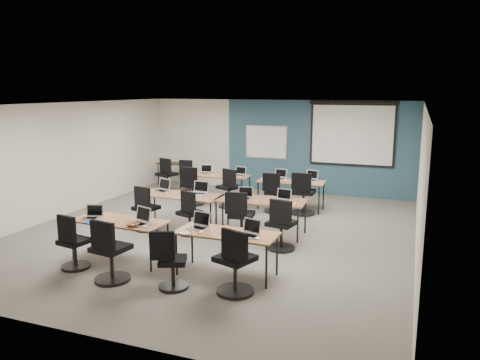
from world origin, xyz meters
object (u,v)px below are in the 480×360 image
at_px(training_table_mid_right, 261,202).
at_px(task_chair_5, 189,217).
at_px(laptop_10, 280,176).
at_px(utility_table, 172,166).
at_px(task_chair_10, 274,196).
at_px(training_table_mid_left, 181,196).
at_px(projector_screen, 352,130).
at_px(laptop_5, 199,191).
at_px(task_chair_4, 145,212).
at_px(laptop_4, 163,188).
at_px(task_chair_8, 192,189).
at_px(laptop_3, 250,232).
at_px(task_chair_9, 229,191).
at_px(task_chair_2, 170,265).
at_px(whiteboard, 266,142).
at_px(laptop_2, 199,224).
at_px(laptop_6, 244,196).
at_px(training_table_front_left, 119,223).
at_px(training_table_back_left, 218,176).
at_px(laptop_1, 140,220).
at_px(task_chair_3, 235,267).
at_px(spare_chair_b, 167,178).
at_px(laptop_11, 311,178).
at_px(task_chair_11, 303,197).
at_px(spare_chair_a, 189,179).
at_px(laptop_7, 283,198).
at_px(training_table_back_right, 291,183).
at_px(laptop_8, 205,171).
at_px(task_chair_1, 110,256).
at_px(laptop_0, 92,215).
at_px(training_table_front_right, 227,235).
at_px(task_chair_0, 73,246).
at_px(task_chair_6, 240,220).
at_px(task_chair_7, 281,229).

xyz_separation_m(training_table_mid_right, task_chair_5, (-1.35, -0.65, -0.29)).
bearing_deg(laptop_10, utility_table, 167.10).
bearing_deg(task_chair_10, training_table_mid_left, -138.10).
relative_size(projector_screen, laptop_5, 6.79).
bearing_deg(task_chair_4, laptop_4, 101.26).
bearing_deg(task_chair_8, projector_screen, 34.70).
relative_size(laptop_3, task_chair_9, 0.32).
bearing_deg(task_chair_10, task_chair_2, -100.27).
bearing_deg(task_chair_10, whiteboard, 103.74).
height_order(laptop_2, laptop_6, laptop_2).
distance_m(training_table_front_left, laptop_6, 2.79).
xyz_separation_m(training_table_back_left, laptop_1, (0.60, -4.75, 0.11)).
relative_size(task_chair_3, task_chair_10, 1.03).
distance_m(task_chair_9, spare_chair_b, 2.59).
distance_m(laptop_11, task_chair_11, 0.79).
relative_size(laptop_1, laptop_11, 1.10).
relative_size(training_table_mid_left, spare_chair_a, 1.89).
distance_m(laptop_4, laptop_7, 2.83).
bearing_deg(task_chair_2, laptop_1, 120.08).
relative_size(training_table_back_right, task_chair_2, 1.77).
xyz_separation_m(whiteboard, task_chair_2, (0.81, -7.34, -1.06)).
relative_size(training_table_back_right, spare_chair_a, 1.72).
relative_size(laptop_6, laptop_8, 1.03).
height_order(training_table_mid_right, laptop_5, laptop_5).
bearing_deg(projector_screen, task_chair_1, -110.08).
distance_m(laptop_6, laptop_7, 0.83).
distance_m(laptop_0, laptop_1, 0.99).
bearing_deg(task_chair_9, training_table_back_left, 159.65).
bearing_deg(laptop_6, task_chair_1, -117.78).
xyz_separation_m(laptop_6, utility_table, (-3.75, 3.64, -0.14)).
bearing_deg(laptop_11, laptop_2, -82.80).
distance_m(training_table_front_right, utility_table, 7.36).
bearing_deg(laptop_8, laptop_1, -91.06).
height_order(task_chair_8, laptop_10, task_chair_8).
bearing_deg(laptop_11, task_chair_2, -81.87).
bearing_deg(task_chair_4, laptop_6, 31.03).
height_order(training_table_back_right, laptop_4, laptop_4).
bearing_deg(training_table_front_right, task_chair_5, 132.67).
bearing_deg(task_chair_0, training_table_mid_right, 62.12).
height_order(task_chair_6, utility_table, task_chair_6).
relative_size(laptop_3, task_chair_5, 0.34).
relative_size(training_table_front_left, spare_chair_a, 1.76).
bearing_deg(task_chair_5, training_table_front_left, -86.54).
relative_size(training_table_mid_left, laptop_2, 5.50).
xyz_separation_m(training_table_front_left, task_chair_7, (2.55, 1.49, -0.26)).
xyz_separation_m(training_table_mid_left, utility_table, (-2.30, 3.78, -0.03)).
bearing_deg(task_chair_7, laptop_7, 114.34).
height_order(laptop_5, laptop_7, laptop_5).
distance_m(laptop_0, laptop_6, 3.14).
height_order(laptop_0, task_chair_11, task_chair_11).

